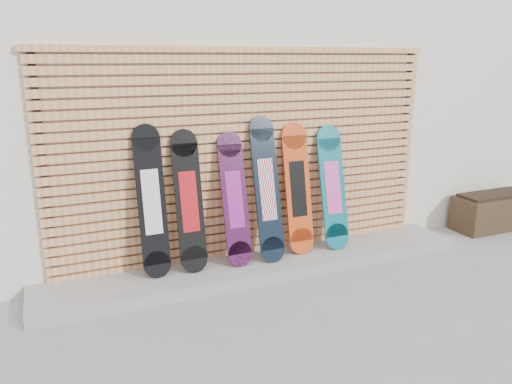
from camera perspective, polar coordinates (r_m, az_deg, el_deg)
ground at (r=4.88m, az=5.68°, el=-11.59°), size 80.00×80.00×0.00m
building at (r=7.77m, az=-3.51°, el=12.22°), size 12.00×5.00×3.60m
concrete_step at (r=5.34m, az=0.70°, el=-8.35°), size 4.60×0.70×0.12m
slat_wall at (r=5.26m, az=-0.56°, el=4.39°), size 4.26×0.08×2.29m
planter_box at (r=7.26m, az=25.43°, el=-1.97°), size 1.07×0.45×0.48m
snowboard_0 at (r=4.86m, az=-11.85°, el=-1.12°), size 0.27×0.28×1.47m
snowboard_1 at (r=4.94m, az=-7.67°, el=-1.09°), size 0.27×0.31×1.40m
snowboard_2 at (r=5.07m, az=-2.45°, el=-0.86°), size 0.26×0.35×1.35m
snowboard_3 at (r=5.17m, az=1.26°, el=0.29°), size 0.27×0.39×1.49m
snowboard_4 at (r=5.38m, az=4.80°, el=0.37°), size 0.29×0.31×1.41m
snowboard_5 at (r=5.58m, az=8.76°, el=0.51°), size 0.30×0.35×1.36m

